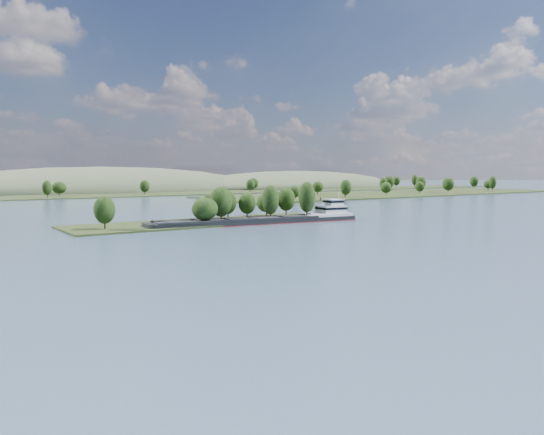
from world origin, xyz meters
TOP-DOWN VIEW (x-y plane):
  - ground at (0.00, 120.00)m, footprint 1800.00×1800.00m
  - tree_island at (6.99, 178.94)m, footprint 100.00×30.23m
  - right_bank at (232.34, 299.88)m, footprint 320.00×90.00m
  - back_shoreline at (8.49, 399.77)m, footprint 900.00×60.00m
  - hill_east at (260.00, 470.00)m, footprint 260.00×140.00m
  - hill_west at (60.00, 500.00)m, footprint 320.00×160.00m
  - cargo_barge at (18.91, 167.48)m, footprint 80.18×18.85m

SIDE VIEW (x-z plane):
  - ground at x=0.00m, z-range 0.00..0.00m
  - hill_east at x=260.00m, z-range -18.00..18.00m
  - hill_west at x=60.00m, z-range -22.00..22.00m
  - back_shoreline at x=8.49m, z-range -6.76..7.95m
  - right_bank at x=232.34m, z-range -6.47..8.51m
  - cargo_barge at x=18.91m, z-range -4.03..6.74m
  - tree_island at x=6.99m, z-range -3.62..11.64m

